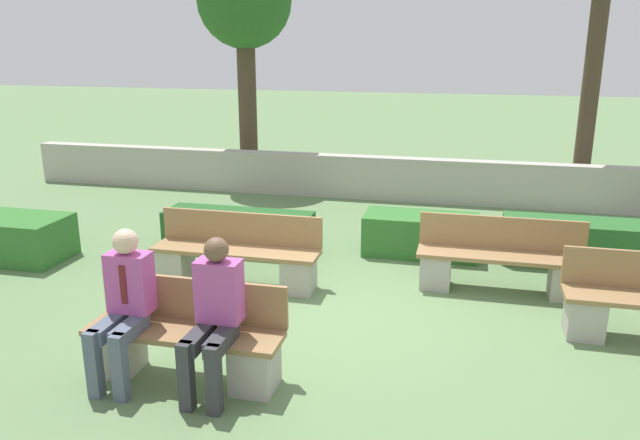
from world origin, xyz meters
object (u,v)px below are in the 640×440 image
object	(u,v)px
bench_left_side	(236,258)
person_seated_woman	(214,310)
bench_front	(186,343)
person_seated_man	(124,299)
bench_right_side	(500,264)
tree_leftmost	(244,7)

from	to	relation	value
bench_left_side	person_seated_woman	distance (m)	2.47
bench_front	person_seated_man	distance (m)	0.66
bench_front	person_seated_woman	bearing A→B (deg)	-21.89
bench_front	person_seated_man	world-z (taller)	person_seated_man
bench_right_side	tree_leftmost	xyz separation A→B (m)	(-4.94, 4.94, 3.19)
tree_leftmost	person_seated_man	bearing A→B (deg)	-77.89
bench_right_side	person_seated_man	distance (m)	4.37
bench_left_side	person_seated_woman	world-z (taller)	person_seated_woman
bench_right_side	person_seated_woman	size ratio (longest dim) A/B	1.45
person_seated_man	tree_leftmost	world-z (taller)	tree_leftmost
bench_left_side	bench_right_side	distance (m)	3.19
person_seated_man	person_seated_woman	world-z (taller)	person_seated_man
bench_front	tree_leftmost	distance (m)	8.59
tree_leftmost	person_seated_woman	bearing A→B (deg)	-72.18
person_seated_man	tree_leftmost	bearing A→B (deg)	102.11
bench_left_side	bench_right_side	size ratio (longest dim) A/B	1.06
person_seated_woman	tree_leftmost	xyz separation A→B (m)	(-2.51, 7.81, 2.79)
person_seated_man	bench_right_side	bearing A→B (deg)	41.34
bench_front	tree_leftmost	world-z (taller)	tree_leftmost
person_seated_woman	tree_leftmost	bearing A→B (deg)	107.82
bench_left_side	tree_leftmost	size ratio (longest dim) A/B	0.45
bench_left_side	bench_front	bearing A→B (deg)	-79.11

